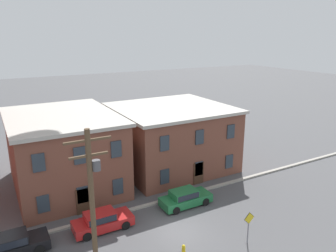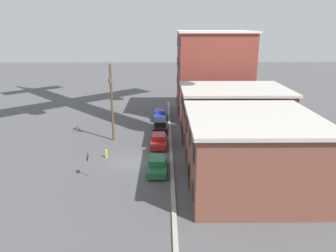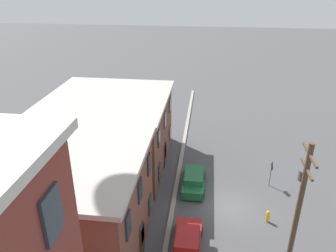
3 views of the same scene
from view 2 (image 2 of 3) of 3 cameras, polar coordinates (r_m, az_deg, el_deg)
The scene contains 12 objects.
ground_plane at distance 35.24m, azimuth -6.78°, elevation -6.22°, with size 200.00×200.00×0.00m, color #4C4C4F.
kerb_strip at distance 35.01m, azimuth 0.60°, elevation -6.11°, with size 56.00×0.36×0.16m, color #9E998E.
apartment_corner at distance 52.83m, azimuth 7.73°, elevation 9.00°, with size 12.42×11.24×13.17m.
apartment_midblock at distance 39.84m, azimuth 11.16°, elevation 1.67°, with size 9.46×12.32×6.99m.
apartment_far at distance 29.38m, azimuth 14.24°, elevation -4.46°, with size 11.69×11.08×6.65m.
car_blue at distance 50.90m, azimuth -1.42°, elevation 2.12°, with size 4.40×1.92×1.43m.
car_black at distance 45.02m, azimuth -1.36°, elevation 0.12°, with size 4.40×1.92×1.43m.
car_red at distance 39.28m, azimuth -1.64°, elevation -2.44°, with size 4.40×1.92×1.43m.
car_green at distance 32.53m, azimuth -1.92°, elevation -6.70°, with size 4.40×1.92×1.43m.
caution_sign at distance 32.08m, azimuth -13.77°, elevation -5.94°, with size 0.90×0.08×2.40m.
utility_pole at distance 40.56m, azimuth -9.80°, elevation 4.74°, with size 2.40×0.44×9.58m.
fire_hydrant at distance 36.59m, azimuth -10.73°, elevation -4.69°, with size 0.24×0.34×0.96m.
Camera 2 is at (32.19, 3.81, 13.83)m, focal length 35.00 mm.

